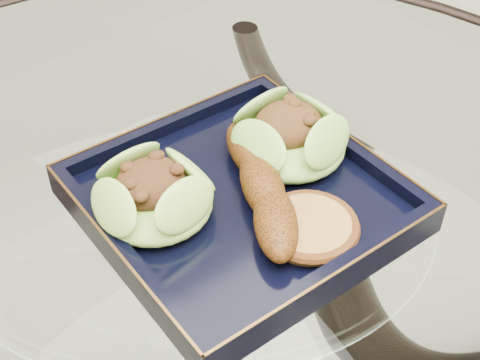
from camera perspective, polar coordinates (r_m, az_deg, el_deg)
dining_table at (r=0.76m, az=-3.21°, el=-12.90°), size 1.13×1.13×0.77m
navy_plate at (r=0.64m, az=-0.00°, el=-1.99°), size 0.28×0.28×0.02m
lettuce_wrap_left at (r=0.61m, az=-7.34°, el=-1.52°), size 0.14×0.14×0.04m
lettuce_wrap_right at (r=0.67m, az=4.25°, el=3.50°), size 0.14×0.14×0.04m
roasted_plantain at (r=0.62m, az=1.91°, el=-0.40°), size 0.12×0.18×0.03m
crumb_patty at (r=0.60m, az=5.94°, el=-4.09°), size 0.09×0.09×0.01m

